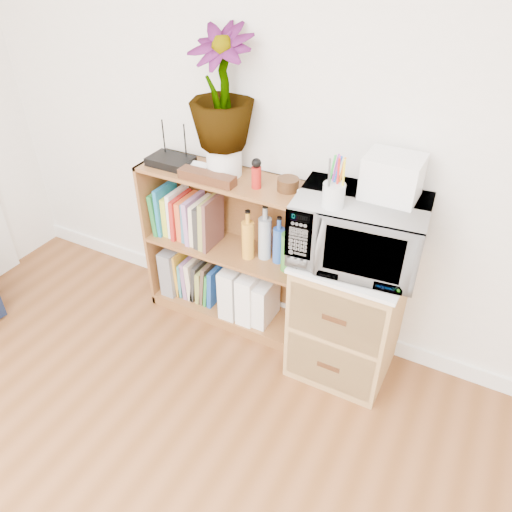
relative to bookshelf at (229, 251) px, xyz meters
The scene contains 21 objects.
skirting_board 0.57m from the bookshelf, 21.80° to the left, with size 4.00×0.02×0.10m, color white.
bookshelf is the anchor object (origin of this frame).
wicker_unit 0.76m from the bookshelf, ahead, with size 0.50×0.45×0.70m, color #9E7542.
microwave 0.86m from the bookshelf, ahead, with size 0.59×0.40×0.32m, color white.
pen_cup 0.92m from the bookshelf, 16.90° to the right, with size 0.10×0.10×0.11m, color silver.
small_appliance 1.07m from the bookshelf, ahead, with size 0.24×0.20×0.19m, color white.
router 0.60m from the bookshelf, behind, with size 0.23×0.16×0.04m, color black.
white_bowl 0.52m from the bookshelf, behind, with size 0.13×0.13×0.03m, color silver.
plant_pot 0.55m from the bookshelf, 136.41° to the left, with size 0.18×0.18×0.15m, color silver.
potted_plant 0.92m from the bookshelf, 136.41° to the left, with size 0.32×0.32×0.57m, color #2E6528.
trinket_box 0.51m from the bookshelf, 117.64° to the right, with size 0.31×0.08×0.05m, color #3D2310.
kokeshi_doll 0.57m from the bookshelf, 11.38° to the right, with size 0.05×0.05×0.11m, color #A71914.
wooden_bowl 0.61m from the bookshelf, ahead, with size 0.11×0.11×0.06m, color #38200F.
paint_jars 0.71m from the bookshelf, 10.42° to the right, with size 0.11×0.04×0.05m, color pink.
file_box 0.47m from the bookshelf, behind, with size 0.09×0.25×0.31m, color slate.
magazine_holder_left 0.25m from the bookshelf, 12.88° to the right, with size 0.10×0.26×0.32m, color white.
magazine_holder_mid 0.29m from the bookshelf, ahead, with size 0.10×0.25×0.32m, color white.
magazine_holder_right 0.36m from the bookshelf, ahead, with size 0.09×0.22×0.27m, color white.
cookbooks 0.31m from the bookshelf, behind, with size 0.40×0.20×0.31m.
liquor_bottles 0.31m from the bookshelf, ahead, with size 0.31×0.07×0.31m.
lower_books 0.35m from the bookshelf, behind, with size 0.28×0.19×0.30m.
Camera 1 is at (0.89, 0.10, 2.10)m, focal length 35.00 mm.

